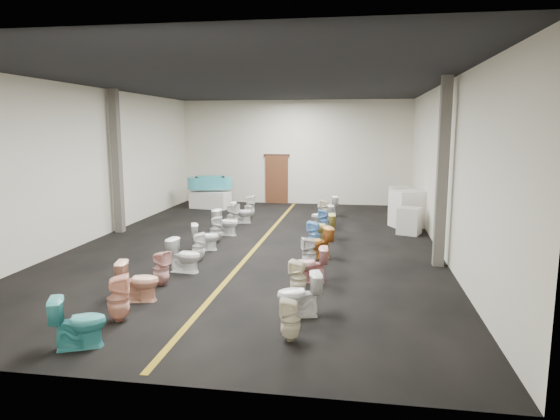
# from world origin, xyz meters

# --- Properties ---
(floor) EXTENTS (16.00, 16.00, 0.00)m
(floor) POSITION_xyz_m (0.00, 0.00, 0.00)
(floor) COLOR black
(floor) RESTS_ON ground
(ceiling) EXTENTS (16.00, 16.00, 0.00)m
(ceiling) POSITION_xyz_m (0.00, 0.00, 4.50)
(ceiling) COLOR black
(ceiling) RESTS_ON ground
(wall_back) EXTENTS (10.00, 0.00, 10.00)m
(wall_back) POSITION_xyz_m (0.00, 8.00, 2.25)
(wall_back) COLOR beige
(wall_back) RESTS_ON ground
(wall_front) EXTENTS (10.00, 0.00, 10.00)m
(wall_front) POSITION_xyz_m (0.00, -8.00, 2.25)
(wall_front) COLOR beige
(wall_front) RESTS_ON ground
(wall_left) EXTENTS (0.00, 16.00, 16.00)m
(wall_left) POSITION_xyz_m (-5.00, 0.00, 2.25)
(wall_left) COLOR beige
(wall_left) RESTS_ON ground
(wall_right) EXTENTS (0.00, 16.00, 16.00)m
(wall_right) POSITION_xyz_m (5.00, 0.00, 2.25)
(wall_right) COLOR beige
(wall_right) RESTS_ON ground
(aisle_stripe) EXTENTS (0.12, 15.60, 0.01)m
(aisle_stripe) POSITION_xyz_m (0.00, 0.00, 0.00)
(aisle_stripe) COLOR olive
(aisle_stripe) RESTS_ON floor
(back_door) EXTENTS (1.00, 0.10, 2.10)m
(back_door) POSITION_xyz_m (-0.80, 7.94, 1.05)
(back_door) COLOR #562D19
(back_door) RESTS_ON floor
(door_frame) EXTENTS (1.15, 0.08, 0.10)m
(door_frame) POSITION_xyz_m (-0.80, 7.95, 2.12)
(door_frame) COLOR #331C11
(door_frame) RESTS_ON back_door
(column_left) EXTENTS (0.25, 0.25, 4.50)m
(column_left) POSITION_xyz_m (-4.75, 1.00, 2.25)
(column_left) COLOR #59544C
(column_left) RESTS_ON floor
(column_right) EXTENTS (0.25, 0.25, 4.50)m
(column_right) POSITION_xyz_m (4.75, -1.50, 2.25)
(column_right) COLOR #59544C
(column_right) RESTS_ON floor
(display_table) EXTENTS (1.70, 1.07, 0.70)m
(display_table) POSITION_xyz_m (-3.29, 6.10, 0.35)
(display_table) COLOR white
(display_table) RESTS_ON floor
(bathtub) EXTENTS (1.81, 0.99, 0.55)m
(bathtub) POSITION_xyz_m (-3.29, 6.10, 1.07)
(bathtub) COLOR #3EA7B3
(bathtub) RESTS_ON display_table
(appliance_crate_a) EXTENTS (0.84, 0.84, 0.84)m
(appliance_crate_a) POSITION_xyz_m (4.40, 2.11, 0.42)
(appliance_crate_a) COLOR beige
(appliance_crate_a) RESTS_ON floor
(appliance_crate_b) EXTENTS (1.19, 1.19, 1.23)m
(appliance_crate_b) POSITION_xyz_m (4.40, 3.24, 0.62)
(appliance_crate_b) COLOR white
(appliance_crate_b) RESTS_ON floor
(appliance_crate_c) EXTENTS (0.85, 0.85, 0.77)m
(appliance_crate_c) POSITION_xyz_m (4.40, 4.67, 0.39)
(appliance_crate_c) COLOR silver
(appliance_crate_c) RESTS_ON floor
(appliance_crate_d) EXTENTS (0.87, 0.87, 1.05)m
(appliance_crate_d) POSITION_xyz_m (4.40, 6.02, 0.52)
(appliance_crate_d) COLOR silver
(appliance_crate_d) RESTS_ON floor
(toilet_left_0) EXTENTS (0.91, 0.74, 0.81)m
(toilet_left_0) POSITION_xyz_m (-1.33, -7.12, 0.41)
(toilet_left_0) COLOR teal
(toilet_left_0) RESTS_ON floor
(toilet_left_1) EXTENTS (0.49, 0.49, 0.83)m
(toilet_left_1) POSITION_xyz_m (-1.23, -6.05, 0.41)
(toilet_left_1) COLOR #FCB396
(toilet_left_1) RESTS_ON floor
(toilet_left_2) EXTENTS (0.86, 0.61, 0.80)m
(toilet_left_2) POSITION_xyz_m (-1.34, -5.03, 0.40)
(toilet_left_2) COLOR #FEB897
(toilet_left_2) RESTS_ON floor
(toilet_left_3) EXTENTS (0.43, 0.43, 0.76)m
(toilet_left_3) POSITION_xyz_m (-1.27, -4.06, 0.38)
(toilet_left_3) COLOR #E3A8A1
(toilet_left_3) RESTS_ON floor
(toilet_left_4) EXTENTS (0.82, 0.53, 0.79)m
(toilet_left_4) POSITION_xyz_m (-1.13, -3.01, 0.39)
(toilet_left_4) COLOR white
(toilet_left_4) RESTS_ON floor
(toilet_left_5) EXTENTS (0.43, 0.43, 0.71)m
(toilet_left_5) POSITION_xyz_m (-1.15, -1.95, 0.35)
(toilet_left_5) COLOR white
(toilet_left_5) RESTS_ON floor
(toilet_left_6) EXTENTS (0.83, 0.63, 0.75)m
(toilet_left_6) POSITION_xyz_m (-1.31, -0.91, 0.37)
(toilet_left_6) COLOR white
(toilet_left_6) RESTS_ON floor
(toilet_left_7) EXTENTS (0.46, 0.45, 0.78)m
(toilet_left_7) POSITION_xyz_m (-1.28, 0.04, 0.39)
(toilet_left_7) COLOR silver
(toilet_left_7) RESTS_ON floor
(toilet_left_8) EXTENTS (0.85, 0.57, 0.80)m
(toilet_left_8) POSITION_xyz_m (-1.26, 1.07, 0.40)
(toilet_left_8) COLOR white
(toilet_left_8) RESTS_ON floor
(toilet_left_9) EXTENTS (0.49, 0.49, 0.83)m
(toilet_left_9) POSITION_xyz_m (-1.33, 2.14, 0.41)
(toilet_left_9) COLOR silver
(toilet_left_9) RESTS_ON floor
(toilet_left_10) EXTENTS (0.80, 0.54, 0.75)m
(toilet_left_10) POSITION_xyz_m (-1.24, 3.11, 0.38)
(toilet_left_10) COLOR silver
(toilet_left_10) RESTS_ON floor
(toilet_left_11) EXTENTS (0.43, 0.42, 0.84)m
(toilet_left_11) POSITION_xyz_m (-1.19, 4.11, 0.42)
(toilet_left_11) COLOR white
(toilet_left_11) RESTS_ON floor
(toilet_right_0) EXTENTS (0.33, 0.33, 0.69)m
(toilet_right_0) POSITION_xyz_m (1.81, -6.39, 0.35)
(toilet_right_0) COLOR beige
(toilet_right_0) RESTS_ON floor
(toilet_right_1) EXTENTS (0.86, 0.62, 0.80)m
(toilet_right_1) POSITION_xyz_m (1.82, -5.33, 0.40)
(toilet_right_1) COLOR white
(toilet_right_1) RESTS_ON floor
(toilet_right_2) EXTENTS (0.38, 0.38, 0.73)m
(toilet_right_2) POSITION_xyz_m (1.67, -4.24, 0.36)
(toilet_right_2) COLOR #F2E8C5
(toilet_right_2) RESTS_ON floor
(toilet_right_3) EXTENTS (0.80, 0.51, 0.78)m
(toilet_right_3) POSITION_xyz_m (1.81, -3.29, 0.39)
(toilet_right_3) COLOR pink
(toilet_right_3) RESTS_ON floor
(toilet_right_4) EXTENTS (0.43, 0.43, 0.76)m
(toilet_right_4) POSITION_xyz_m (1.69, -2.29, 0.38)
(toilet_right_4) COLOR silver
(toilet_right_4) RESTS_ON floor
(toilet_right_5) EXTENTS (0.90, 0.73, 0.81)m
(toilet_right_5) POSITION_xyz_m (1.78, -1.29, 0.40)
(toilet_right_5) COLOR orange
(toilet_right_5) RESTS_ON floor
(toilet_right_6) EXTENTS (0.41, 0.41, 0.76)m
(toilet_right_6) POSITION_xyz_m (1.62, -0.20, 0.38)
(toilet_right_6) COLOR #78B7EE
(toilet_right_6) RESTS_ON floor
(toilet_right_7) EXTENTS (0.84, 0.56, 0.80)m
(toilet_right_7) POSITION_xyz_m (1.75, 0.83, 0.40)
(toilet_right_7) COLOR #CDBA53
(toilet_right_7) RESTS_ON floor
(toilet_right_8) EXTENTS (0.35, 0.34, 0.75)m
(toilet_right_8) POSITION_xyz_m (1.72, 1.92, 0.38)
(toilet_right_8) COLOR #649AD4
(toilet_right_8) RESTS_ON floor
(toilet_right_9) EXTENTS (0.82, 0.59, 0.75)m
(toilet_right_9) POSITION_xyz_m (1.61, 2.81, 0.38)
(toilet_right_9) COLOR silver
(toilet_right_9) RESTS_ON floor
(toilet_right_10) EXTENTS (0.39, 0.39, 0.77)m
(toilet_right_10) POSITION_xyz_m (1.62, 3.96, 0.39)
(toilet_right_10) COLOR #EDE4C3
(toilet_right_10) RESTS_ON floor
(toilet_right_11) EXTENTS (0.85, 0.62, 0.77)m
(toilet_right_11) POSITION_xyz_m (1.65, 4.90, 0.39)
(toilet_right_11) COLOR white
(toilet_right_11) RESTS_ON floor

